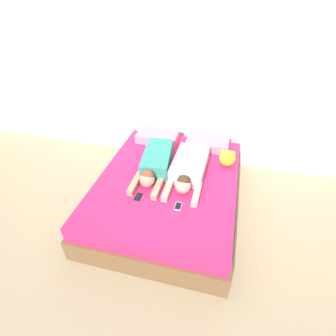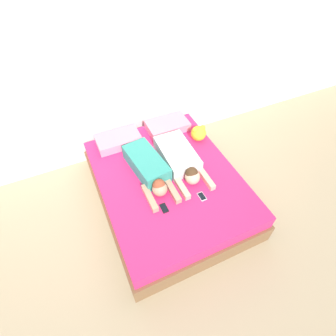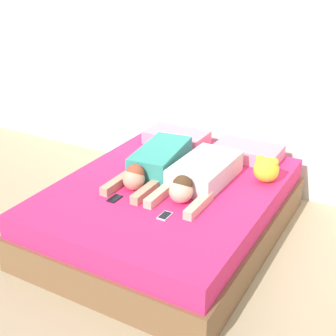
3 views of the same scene
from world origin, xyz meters
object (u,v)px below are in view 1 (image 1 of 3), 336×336
(person_left, at_px, (155,163))
(pillow_head_left, at_px, (158,137))
(bed, at_px, (168,192))
(person_right, at_px, (189,169))
(cell_phone_left, at_px, (138,197))
(cell_phone_right, at_px, (178,206))
(pillow_head_right, at_px, (208,143))
(plush_toy, at_px, (227,158))

(person_left, bearing_deg, pillow_head_left, 103.95)
(bed, bearing_deg, person_right, 29.02)
(bed, height_order, person_right, person_right)
(person_right, relative_size, cell_phone_left, 8.04)
(person_left, xyz_separation_m, cell_phone_left, (-0.04, -0.55, -0.09))
(pillow_head_left, bearing_deg, person_right, -49.69)
(pillow_head_left, height_order, person_right, person_right)
(pillow_head_left, bearing_deg, cell_phone_right, -64.94)
(pillow_head_right, xyz_separation_m, cell_phone_left, (-0.61, -1.25, -0.06))
(cell_phone_left, relative_size, plush_toy, 0.56)
(person_left, xyz_separation_m, plush_toy, (0.87, 0.32, 0.01))
(person_right, distance_m, plush_toy, 0.55)
(cell_phone_right, xyz_separation_m, plush_toy, (0.45, 0.90, 0.11))
(pillow_head_right, relative_size, cell_phone_left, 4.81)
(pillow_head_right, distance_m, cell_phone_left, 1.39)
(person_right, bearing_deg, pillow_head_left, 130.31)
(pillow_head_left, distance_m, person_left, 0.73)
(pillow_head_right, distance_m, person_left, 0.91)
(pillow_head_right, height_order, person_right, person_right)
(plush_toy, bearing_deg, pillow_head_left, 159.90)
(pillow_head_right, xyz_separation_m, cell_phone_right, (-0.15, -1.29, -0.06))
(cell_phone_left, distance_m, cell_phone_right, 0.47)
(person_right, bearing_deg, plush_toy, 36.14)
(person_right, xyz_separation_m, plush_toy, (0.45, 0.33, 0.02))
(person_left, height_order, person_right, person_right)
(plush_toy, bearing_deg, person_right, -143.86)
(person_right, xyz_separation_m, cell_phone_left, (-0.47, -0.54, -0.08))
(person_left, xyz_separation_m, person_right, (0.43, -0.00, -0.01))
(pillow_head_left, relative_size, pillow_head_right, 1.00)
(bed, relative_size, person_right, 2.16)
(person_right, bearing_deg, cell_phone_left, -130.64)
(bed, distance_m, pillow_head_right, 0.96)
(pillow_head_left, xyz_separation_m, pillow_head_right, (0.75, 0.00, 0.00))
(person_left, bearing_deg, pillow_head_right, 51.02)
(pillow_head_left, bearing_deg, bed, -65.92)
(pillow_head_left, distance_m, pillow_head_right, 0.75)
(pillow_head_left, xyz_separation_m, person_right, (0.60, -0.71, 0.03))
(person_right, relative_size, cell_phone_right, 8.04)
(cell_phone_right, distance_m, plush_toy, 1.01)
(bed, height_order, pillow_head_right, pillow_head_right)
(pillow_head_right, xyz_separation_m, plush_toy, (0.30, -0.38, 0.05))
(bed, xyz_separation_m, cell_phone_left, (-0.24, -0.42, 0.25))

